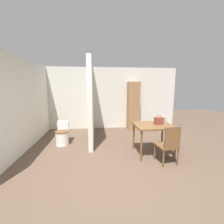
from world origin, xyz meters
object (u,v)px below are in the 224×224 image
at_px(toilet, 62,135).
at_px(handbag, 159,121).
at_px(wooden_chair, 169,144).
at_px(wooden_cabinet, 133,106).
at_px(dining_table, 153,128).
at_px(space_heater, 161,124).

distance_m(toilet, handbag, 2.82).
xyz_separation_m(wooden_chair, handbag, (-0.00, 0.56, 0.40)).
bearing_deg(handbag, wooden_cabinet, 91.83).
bearing_deg(dining_table, toilet, 159.54).
height_order(handbag, space_heater, handbag).
xyz_separation_m(dining_table, space_heater, (1.08, 1.88, -0.39)).
relative_size(toilet, handbag, 2.70).
relative_size(handbag, wooden_cabinet, 0.13).
xyz_separation_m(wooden_cabinet, space_heater, (1.02, -0.49, -0.67)).
bearing_deg(wooden_chair, dining_table, 95.86).
distance_m(dining_table, handbag, 0.23).
relative_size(dining_table, toilet, 1.41).
bearing_deg(toilet, dining_table, -20.46).
bearing_deg(dining_table, wooden_chair, -75.80).
distance_m(wooden_chair, space_heater, 2.61).
xyz_separation_m(dining_table, wooden_chair, (0.14, -0.56, -0.21)).
bearing_deg(wooden_cabinet, dining_table, -91.45).
height_order(dining_table, toilet, dining_table).
distance_m(wooden_chair, handbag, 0.69).
relative_size(dining_table, wooden_cabinet, 0.49).
bearing_deg(space_heater, toilet, -164.87).
height_order(wooden_chair, handbag, handbag).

